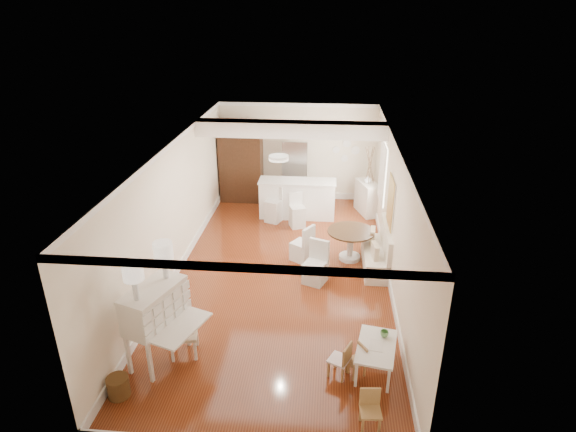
% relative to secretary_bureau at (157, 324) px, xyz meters
% --- Properties ---
extents(room, '(9.00, 9.04, 2.82)m').
position_rel_secretary_bureau_xyz_m(room, '(1.74, 3.15, 1.30)').
color(room, brown).
rests_on(room, ground).
extents(secretary_bureau, '(1.36, 1.37, 1.35)m').
position_rel_secretary_bureau_xyz_m(secretary_bureau, '(0.00, 0.00, 0.00)').
color(secretary_bureau, white).
rests_on(secretary_bureau, ground).
extents(gustavian_armchair, '(0.56, 0.56, 0.83)m').
position_rel_secretary_bureau_xyz_m(gustavian_armchair, '(0.36, 0.16, -0.26)').
color(gustavian_armchair, white).
rests_on(gustavian_armchair, ground).
extents(wicker_basket, '(0.39, 0.39, 0.33)m').
position_rel_secretary_bureau_xyz_m(wicker_basket, '(-0.35, -0.85, -0.51)').
color(wicker_basket, brown).
rests_on(wicker_basket, ground).
extents(kids_table, '(0.74, 1.05, 0.48)m').
position_rel_secretary_bureau_xyz_m(kids_table, '(3.45, 0.04, -0.44)').
color(kids_table, silver).
rests_on(kids_table, ground).
extents(kids_chair_a, '(0.36, 0.36, 0.54)m').
position_rel_secretary_bureau_xyz_m(kids_chair_a, '(3.14, -0.09, -0.41)').
color(kids_chair_a, '#AB7E4E').
rests_on(kids_chair_a, ground).
extents(kids_chair_b, '(0.40, 0.40, 0.62)m').
position_rel_secretary_bureau_xyz_m(kids_chair_b, '(2.89, -0.12, -0.37)').
color(kids_chair_b, '#A87F4C').
rests_on(kids_chair_b, ground).
extents(kids_chair_c, '(0.31, 0.31, 0.59)m').
position_rel_secretary_bureau_xyz_m(kids_chair_c, '(3.30, -1.10, -0.38)').
color(kids_chair_c, tan).
rests_on(kids_chair_c, ground).
extents(banquette, '(0.52, 1.60, 0.98)m').
position_rel_secretary_bureau_xyz_m(banquette, '(3.69, 3.33, -0.19)').
color(banquette, silver).
rests_on(banquette, ground).
extents(dining_table, '(1.09, 1.09, 0.71)m').
position_rel_secretary_bureau_xyz_m(dining_table, '(3.16, 3.64, -0.32)').
color(dining_table, '#442A16').
rests_on(dining_table, ground).
extents(slip_chair_near, '(0.56, 0.57, 0.90)m').
position_rel_secretary_bureau_xyz_m(slip_chair_near, '(2.41, 2.60, -0.23)').
color(slip_chair_near, silver).
rests_on(slip_chair_near, ground).
extents(slip_chair_far, '(0.58, 0.57, 0.86)m').
position_rel_secretary_bureau_xyz_m(slip_chair_far, '(2.08, 3.52, -0.25)').
color(slip_chair_far, silver).
rests_on(slip_chair_far, ground).
extents(breakfast_counter, '(2.05, 0.65, 1.03)m').
position_rel_secretary_bureau_xyz_m(breakfast_counter, '(1.80, 5.93, -0.16)').
color(breakfast_counter, white).
rests_on(breakfast_counter, ground).
extents(bar_stool_left, '(0.49, 0.49, 0.94)m').
position_rel_secretary_bureau_xyz_m(bar_stool_left, '(1.20, 5.55, -0.21)').
color(bar_stool_left, silver).
rests_on(bar_stool_left, ground).
extents(bar_stool_right, '(0.46, 0.46, 0.89)m').
position_rel_secretary_bureau_xyz_m(bar_stool_right, '(1.85, 5.27, -0.23)').
color(bar_stool_right, silver).
rests_on(bar_stool_right, ground).
extents(pantry_cabinet, '(1.20, 0.60, 2.30)m').
position_rel_secretary_bureau_xyz_m(pantry_cabinet, '(0.10, 7.01, 0.47)').
color(pantry_cabinet, '#381E11').
rests_on(pantry_cabinet, ground).
extents(fridge, '(0.75, 0.65, 1.80)m').
position_rel_secretary_bureau_xyz_m(fridge, '(2.00, 6.98, 0.22)').
color(fridge, silver).
rests_on(fridge, ground).
extents(sideboard, '(0.69, 1.01, 0.88)m').
position_rel_secretary_bureau_xyz_m(sideboard, '(3.70, 6.35, -0.24)').
color(sideboard, silver).
rests_on(sideboard, ground).
extents(pencil_cup, '(0.16, 0.16, 0.10)m').
position_rel_secretary_bureau_xyz_m(pencil_cup, '(3.59, 0.28, -0.15)').
color(pencil_cup, '#68AA63').
rests_on(pencil_cup, kids_table).
extents(branch_vase, '(0.21, 0.21, 0.19)m').
position_rel_secretary_bureau_xyz_m(branch_vase, '(3.67, 6.34, 0.30)').
color(branch_vase, silver).
rests_on(branch_vase, sideboard).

